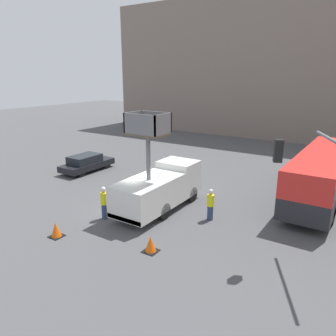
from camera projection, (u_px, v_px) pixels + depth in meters
The scene contains 9 objects.
ground_plane at pixel (132, 209), 19.33m from camera, with size 120.00×120.00×0.00m, color #4C4C4F.
building_backdrop_far at pixel (282, 68), 41.19m from camera, with size 44.00×10.00×16.88m.
utility_truck at pixel (160, 186), 18.94m from camera, with size 2.26×6.25×5.75m.
city_bus at pixel (322, 172), 20.26m from camera, with size 2.59×11.18×3.10m.
road_worker_near_truck at pixel (104, 203), 17.82m from camera, with size 0.38×0.38×1.84m.
road_worker_directing at pixel (210, 205), 17.69m from camera, with size 0.38×0.38×1.77m.
traffic_cone_near_truck at pixel (151, 244), 14.61m from camera, with size 0.65×0.65×0.74m.
traffic_cone_mid_road at pixel (56, 230), 15.96m from camera, with size 0.65×0.65×0.74m.
parked_car_curbside at pixel (86, 163), 26.68m from camera, with size 1.86×4.58×1.37m.
Camera 1 is at (11.59, -13.82, 7.68)m, focal length 35.00 mm.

